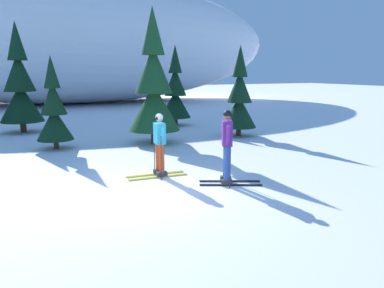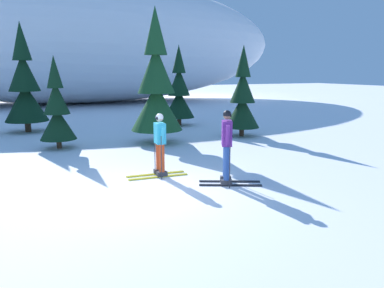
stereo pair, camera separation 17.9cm
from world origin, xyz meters
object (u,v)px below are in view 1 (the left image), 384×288
(skier_cyan_jacket, at_px, (159,144))
(pine_tree_center_right, at_px, (154,88))
(pine_tree_right, at_px, (175,92))
(pine_tree_center_left, at_px, (54,110))
(skier_purple_jacket, at_px, (227,145))
(pine_tree_far_right, at_px, (239,99))
(pine_tree_left, at_px, (20,87))

(skier_cyan_jacket, xyz_separation_m, pine_tree_center_right, (1.46, 4.50, 1.29))
(pine_tree_right, bearing_deg, skier_cyan_jacket, -115.29)
(pine_tree_center_right, height_order, pine_tree_right, pine_tree_center_right)
(pine_tree_center_left, height_order, pine_tree_center_right, pine_tree_center_right)
(skier_purple_jacket, xyz_separation_m, pine_tree_center_left, (-3.44, 6.37, 0.42))
(skier_purple_jacket, bearing_deg, pine_tree_right, 74.34)
(pine_tree_center_right, xyz_separation_m, pine_tree_right, (2.63, 4.15, -0.45))
(skier_purple_jacket, xyz_separation_m, pine_tree_far_right, (4.05, 5.87, 0.64))
(pine_tree_center_right, distance_m, pine_tree_right, 4.93)
(skier_purple_jacket, relative_size, pine_tree_center_right, 0.36)
(skier_cyan_jacket, relative_size, pine_tree_center_right, 0.33)
(pine_tree_right, xyz_separation_m, pine_tree_far_right, (1.23, -4.17, -0.09))
(pine_tree_right, distance_m, pine_tree_far_right, 4.35)
(pine_tree_left, distance_m, pine_tree_center_right, 6.85)
(skier_purple_jacket, xyz_separation_m, pine_tree_left, (-4.43, 10.95, 1.10))
(skier_purple_jacket, distance_m, pine_tree_right, 10.45)
(skier_cyan_jacket, distance_m, pine_tree_far_right, 7.00)
(pine_tree_left, bearing_deg, pine_tree_far_right, -30.93)
(pine_tree_left, xyz_separation_m, pine_tree_center_left, (0.98, -4.58, -0.68))
(pine_tree_center_left, distance_m, pine_tree_far_right, 7.51)
(pine_tree_center_left, xyz_separation_m, pine_tree_center_right, (3.63, -0.48, 0.77))
(pine_tree_right, bearing_deg, pine_tree_far_right, -73.51)
(skier_cyan_jacket, relative_size, pine_tree_far_right, 0.44)
(pine_tree_left, bearing_deg, pine_tree_right, -7.18)
(skier_purple_jacket, relative_size, pine_tree_left, 0.37)
(skier_cyan_jacket, height_order, pine_tree_center_right, pine_tree_center_right)
(skier_cyan_jacket, bearing_deg, pine_tree_right, 64.71)
(pine_tree_left, xyz_separation_m, pine_tree_right, (7.24, -0.91, -0.37))
(skier_purple_jacket, relative_size, pine_tree_right, 0.45)
(pine_tree_left, relative_size, pine_tree_right, 1.22)
(pine_tree_center_left, bearing_deg, pine_tree_center_right, -7.48)
(pine_tree_center_right, bearing_deg, pine_tree_left, 132.35)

